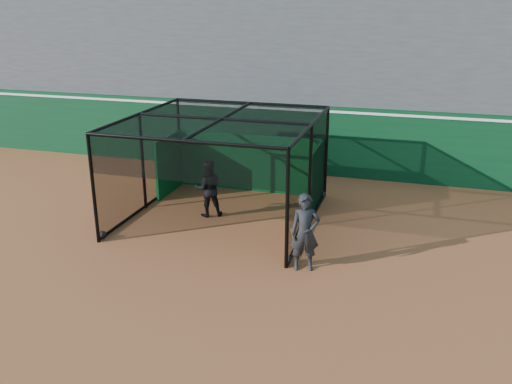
# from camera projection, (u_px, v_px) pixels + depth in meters

# --- Properties ---
(ground) EXTENTS (120.00, 120.00, 0.00)m
(ground) POSITION_uv_depth(u_px,v_px,m) (193.00, 272.00, 12.58)
(ground) COLOR #98512C
(ground) RESTS_ON ground
(outfield_wall) EXTENTS (50.00, 0.50, 2.50)m
(outfield_wall) POSITION_uv_depth(u_px,v_px,m) (282.00, 137.00, 19.84)
(outfield_wall) COLOR #0A381B
(outfield_wall) RESTS_ON ground
(grandstand) EXTENTS (50.00, 7.85, 8.95)m
(grandstand) POSITION_uv_depth(u_px,v_px,m) (306.00, 40.00, 22.20)
(grandstand) COLOR #4C4C4F
(grandstand) RESTS_ON ground
(batting_cage) EXTENTS (5.14, 5.34, 2.90)m
(batting_cage) POSITION_uv_depth(u_px,v_px,m) (223.00, 169.00, 15.40)
(batting_cage) COLOR black
(batting_cage) RESTS_ON ground
(batter) EXTENTS (1.02, 0.94, 1.68)m
(batter) POSITION_uv_depth(u_px,v_px,m) (208.00, 188.00, 15.68)
(batter) COLOR black
(batter) RESTS_ON ground
(on_deck_player) EXTENTS (0.77, 0.62, 1.85)m
(on_deck_player) POSITION_uv_depth(u_px,v_px,m) (305.00, 233.00, 12.45)
(on_deck_player) COLOR black
(on_deck_player) RESTS_ON ground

